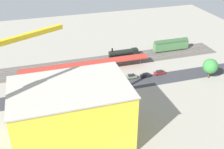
% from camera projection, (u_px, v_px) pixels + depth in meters
% --- Properties ---
extents(ground_plane, '(195.82, 195.82, 0.00)m').
position_uv_depth(ground_plane, '(108.00, 84.00, 112.26)').
color(ground_plane, '#9E998C').
rests_on(ground_plane, ground).
extents(rail_bed, '(122.42, 13.60, 0.01)m').
position_uv_depth(rail_bed, '(96.00, 63.00, 129.00)').
color(rail_bed, '#5B544C').
rests_on(rail_bed, ground).
extents(street_asphalt, '(122.41, 9.26, 0.01)m').
position_uv_depth(street_asphalt, '(109.00, 87.00, 110.26)').
color(street_asphalt, '#38383D').
rests_on(street_asphalt, ground).
extents(track_rails, '(122.39, 7.16, 0.12)m').
position_uv_depth(track_rails, '(96.00, 62.00, 128.92)').
color(track_rails, '#9E9EA8').
rests_on(track_rails, ground).
extents(platform_canopy_near, '(56.52, 4.79, 4.07)m').
position_uv_depth(platform_canopy_near, '(86.00, 64.00, 119.58)').
color(platform_canopy_near, '#B73328').
rests_on(platform_canopy_near, ground).
extents(locomotive, '(15.73, 2.82, 5.01)m').
position_uv_depth(locomotive, '(125.00, 53.00, 134.33)').
color(locomotive, black).
rests_on(locomotive, ground).
extents(passenger_coach, '(18.39, 2.95, 6.10)m').
position_uv_depth(passenger_coach, '(171.00, 44.00, 139.97)').
color(passenger_coach, black).
rests_on(passenger_coach, ground).
extents(parked_car_0, '(4.86, 1.93, 1.66)m').
position_uv_depth(parked_car_0, '(159.00, 73.00, 119.07)').
color(parked_car_0, black).
rests_on(parked_car_0, ground).
extents(parked_car_1, '(4.47, 1.92, 1.61)m').
position_uv_depth(parked_car_1, '(146.00, 75.00, 116.98)').
color(parked_car_1, black).
rests_on(parked_car_1, ground).
extents(parked_car_2, '(4.75, 1.84, 1.77)m').
position_uv_depth(parked_car_2, '(131.00, 77.00, 115.96)').
color(parked_car_2, black).
rests_on(parked_car_2, ground).
extents(parked_car_3, '(4.70, 1.82, 1.68)m').
position_uv_depth(parked_car_3, '(117.00, 79.00, 114.07)').
color(parked_car_3, black).
rests_on(parked_car_3, ground).
extents(parked_car_4, '(4.45, 1.89, 1.61)m').
position_uv_depth(parked_car_4, '(101.00, 82.00, 112.28)').
color(parked_car_4, black).
rests_on(parked_car_4, ground).
extents(construction_building, '(32.12, 21.16, 18.26)m').
position_uv_depth(construction_building, '(72.00, 115.00, 79.32)').
color(construction_building, yellow).
rests_on(construction_building, ground).
extents(construction_roof_slab, '(32.72, 21.76, 0.40)m').
position_uv_depth(construction_roof_slab, '(69.00, 87.00, 74.81)').
color(construction_roof_slab, '#B7B2A8').
rests_on(construction_roof_slab, construction_building).
extents(box_truck_0, '(9.77, 2.67, 3.41)m').
position_uv_depth(box_truck_0, '(58.00, 105.00, 96.56)').
color(box_truck_0, black).
rests_on(box_truck_0, ground).
extents(box_truck_1, '(9.33, 2.76, 3.36)m').
position_uv_depth(box_truck_1, '(34.00, 112.00, 93.03)').
color(box_truck_1, black).
rests_on(box_truck_1, ground).
extents(box_truck_2, '(9.52, 3.21, 3.57)m').
position_uv_depth(box_truck_2, '(27.00, 109.00, 94.26)').
color(box_truck_2, black).
rests_on(box_truck_2, ground).
extents(street_tree_0, '(4.46, 4.46, 7.62)m').
position_uv_depth(street_tree_0, '(70.00, 89.00, 98.79)').
color(street_tree_0, brown).
rests_on(street_tree_0, ground).
extents(street_tree_1, '(6.21, 6.21, 8.68)m').
position_uv_depth(street_tree_1, '(210.00, 66.00, 113.81)').
color(street_tree_1, brown).
rests_on(street_tree_1, ground).
extents(street_tree_2, '(5.98, 5.98, 7.68)m').
position_uv_depth(street_tree_2, '(39.00, 95.00, 96.52)').
color(street_tree_2, brown).
rests_on(street_tree_2, ground).
extents(traffic_light, '(0.50, 0.36, 6.29)m').
position_uv_depth(traffic_light, '(98.00, 85.00, 103.07)').
color(traffic_light, '#333333').
rests_on(traffic_light, ground).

